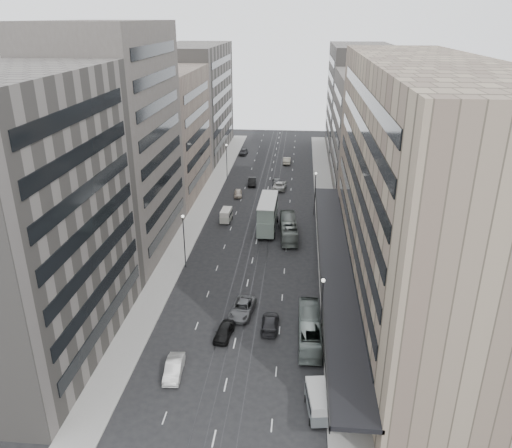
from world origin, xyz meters
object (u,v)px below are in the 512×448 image
(sedan_1, at_px, (174,368))
(sedan_2, at_px, (242,308))
(bus_near, at_px, (310,329))
(double_decker, at_px, (268,214))
(sedan_0, at_px, (224,331))
(bus_far, at_px, (289,228))
(vw_microbus, at_px, (318,401))
(panel_van, at_px, (226,215))

(sedan_1, xyz_separation_m, sedan_2, (5.75, 12.04, 0.00))
(bus_near, height_order, double_decker, double_decker)
(double_decker, bearing_deg, sedan_0, -94.19)
(bus_far, xyz_separation_m, sedan_2, (-5.01, -24.33, -0.76))
(bus_near, relative_size, vw_microbus, 2.20)
(bus_near, relative_size, double_decker, 1.01)
(vw_microbus, bearing_deg, double_decker, 92.41)
(bus_near, distance_m, sedan_2, 9.54)
(double_decker, bearing_deg, panel_van, 159.35)
(bus_near, height_order, panel_van, bus_near)
(vw_microbus, xyz_separation_m, sedan_1, (-14.75, 4.10, -0.58))
(vw_microbus, xyz_separation_m, panel_van, (-15.44, 46.09, -0.06))
(bus_near, relative_size, bus_far, 0.95)
(panel_van, distance_m, sedan_1, 42.00)
(sedan_1, bearing_deg, double_decker, 75.94)
(bus_far, height_order, vw_microbus, bus_far)
(bus_near, bearing_deg, sedan_2, -29.86)
(vw_microbus, bearing_deg, bus_far, 87.91)
(bus_far, distance_m, vw_microbus, 40.67)
(double_decker, relative_size, sedan_2, 1.84)
(bus_near, xyz_separation_m, panel_van, (-14.74, 34.61, -0.15))
(bus_far, bearing_deg, vw_microbus, 91.14)
(bus_far, distance_m, panel_van, 12.75)
(bus_far, relative_size, sedan_0, 2.53)
(sedan_1, bearing_deg, sedan_2, 60.68)
(bus_near, bearing_deg, sedan_1, 27.13)
(vw_microbus, height_order, sedan_1, vw_microbus)
(sedan_1, bearing_deg, panel_van, 87.15)
(double_decker, bearing_deg, vw_microbus, -78.90)
(panel_van, height_order, sedan_0, panel_van)
(bus_far, bearing_deg, double_decker, -39.08)
(sedan_1, relative_size, sedan_2, 0.84)
(panel_van, relative_size, sedan_1, 0.81)
(sedan_0, height_order, sedan_2, sedan_2)
(vw_microbus, xyz_separation_m, sedan_0, (-10.57, 11.09, -0.62))
(panel_van, height_order, sedan_2, panel_van)
(sedan_1, bearing_deg, sedan_0, 55.32)
(panel_van, relative_size, sedan_2, 0.68)
(sedan_2, bearing_deg, sedan_0, -99.73)
(vw_microbus, bearing_deg, sedan_0, 125.90)
(bus_far, height_order, panel_van, bus_far)
(double_decker, height_order, vw_microbus, double_decker)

